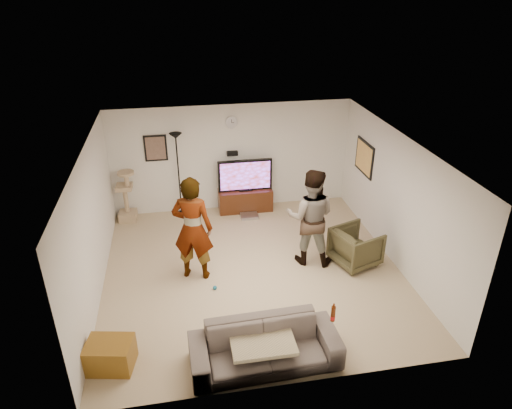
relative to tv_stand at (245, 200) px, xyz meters
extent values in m
cube|color=tan|center=(-0.26, -2.50, -0.27)|extent=(5.50, 5.50, 0.02)
cube|color=white|center=(-0.26, -2.50, 2.25)|extent=(5.50, 5.50, 0.02)
cube|color=white|center=(-0.26, 0.25, 0.99)|extent=(5.50, 0.04, 2.50)
cube|color=white|center=(-0.26, -5.25, 0.99)|extent=(5.50, 0.04, 2.50)
cube|color=white|center=(-3.01, -2.50, 0.99)|extent=(0.04, 5.50, 2.50)
cube|color=white|center=(2.49, -2.50, 0.99)|extent=(0.04, 5.50, 2.50)
cylinder|color=white|center=(-0.26, 0.22, 1.84)|extent=(0.26, 0.04, 0.26)
cube|color=black|center=(-0.26, 0.19, 1.12)|extent=(0.25, 0.10, 0.10)
cube|color=brown|center=(-1.96, 0.23, 1.34)|extent=(0.42, 0.03, 0.52)
cube|color=#E8AD59|center=(2.47, -0.90, 1.24)|extent=(0.03, 0.78, 0.62)
cube|color=#381B0C|center=(0.00, 0.00, 0.00)|extent=(1.26, 0.45, 0.52)
cube|color=#AFAFBB|center=(0.03, -0.40, -0.23)|extent=(0.40, 0.30, 0.07)
cube|color=black|center=(0.00, 0.00, 0.63)|extent=(1.25, 0.08, 0.74)
cube|color=#9554FE|center=(0.00, -0.04, 0.63)|extent=(1.15, 0.01, 0.65)
cylinder|color=black|center=(-1.51, 0.04, 0.72)|extent=(0.32, 0.32, 1.97)
cube|color=tan|center=(-2.72, 0.00, 0.34)|extent=(0.40, 0.40, 1.21)
imported|color=#9F9F9F|center=(-1.33, -2.46, 0.73)|extent=(0.83, 0.67, 1.99)
imported|color=#2B679A|center=(0.87, -2.35, 0.70)|extent=(1.12, 0.99, 1.92)
imported|color=#5B504C|center=(-0.49, -4.80, 0.05)|extent=(2.16, 0.90, 0.62)
cube|color=tan|center=(-0.53, -4.80, 0.16)|extent=(0.90, 0.71, 0.06)
cylinder|color=#511E07|center=(0.50, -4.80, 0.49)|extent=(0.06, 0.06, 0.25)
imported|color=#3E3A23|center=(1.73, -2.60, 0.11)|extent=(1.02, 1.01, 0.73)
cube|color=brown|center=(-2.66, -4.49, -0.05)|extent=(0.72, 0.60, 0.43)
sphere|color=#155F7F|center=(-1.03, -2.96, -0.22)|extent=(0.07, 0.07, 0.07)
camera|label=1|loc=(-1.49, -9.60, 4.78)|focal=32.11mm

